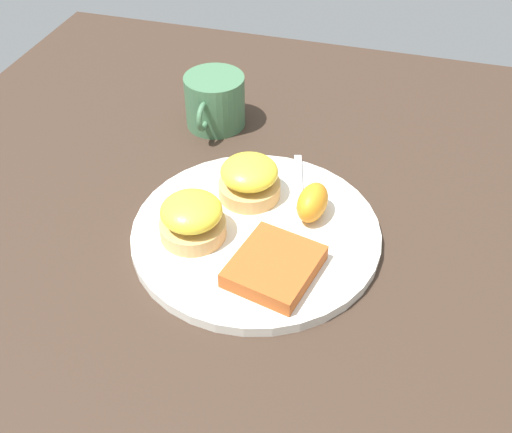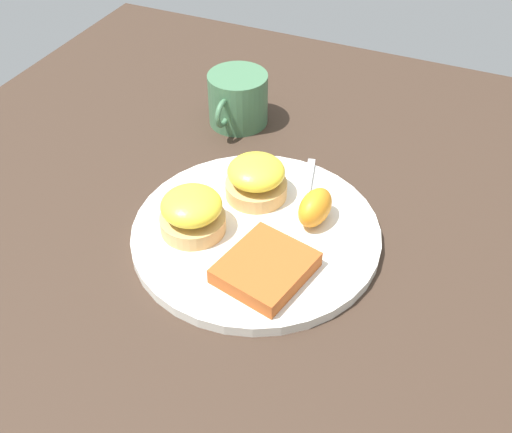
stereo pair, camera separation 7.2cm
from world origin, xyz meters
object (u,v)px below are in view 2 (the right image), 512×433
object	(u,v)px
hashbrown_patty	(266,268)
cup	(238,99)
sandwich_benedict_left	(256,179)
orange_wedge	(315,207)
sandwich_benedict_right	(192,213)
fork	(302,217)

from	to	relation	value
hashbrown_patty	cup	xyz separation A→B (m)	(-0.29, -0.17, 0.02)
sandwich_benedict_left	hashbrown_patty	world-z (taller)	sandwich_benedict_left
cup	hashbrown_patty	bearing A→B (deg)	30.41
sandwich_benedict_left	orange_wedge	size ratio (longest dim) A/B	1.35
hashbrown_patty	orange_wedge	bearing A→B (deg)	169.29
sandwich_benedict_right	cup	distance (m)	0.27
hashbrown_patty	cup	size ratio (longest dim) A/B	0.84
cup	sandwich_benedict_left	bearing A→B (deg)	32.01
sandwich_benedict_left	fork	bearing A→B (deg)	74.98
sandwich_benedict_right	cup	bearing A→B (deg)	-166.76
sandwich_benedict_right	hashbrown_patty	world-z (taller)	sandwich_benedict_right
sandwich_benedict_right	fork	distance (m)	0.14
orange_wedge	fork	distance (m)	0.02
fork	orange_wedge	bearing A→B (deg)	96.88
sandwich_benedict_left	hashbrown_patty	distance (m)	0.14
sandwich_benedict_left	cup	world-z (taller)	cup
orange_wedge	cup	bearing A→B (deg)	-134.01
fork	hashbrown_patty	bearing A→B (deg)	-2.68
sandwich_benedict_right	fork	xyz separation A→B (m)	(-0.07, 0.12, -0.02)
orange_wedge	fork	bearing A→B (deg)	-83.12
orange_wedge	cup	xyz separation A→B (m)	(-0.19, -0.19, 0.00)
fork	cup	bearing A→B (deg)	-136.68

